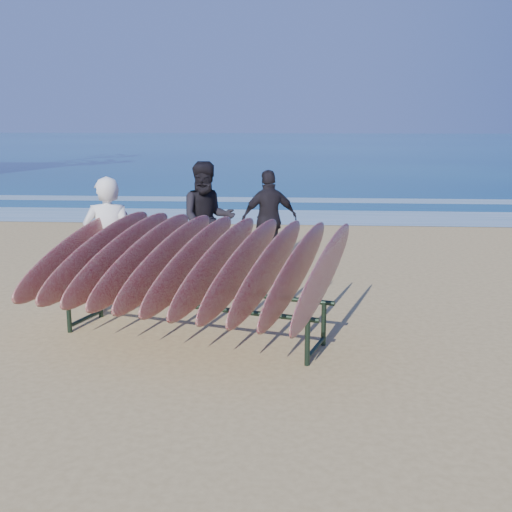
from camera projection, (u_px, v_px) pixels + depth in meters
The scene contains 8 objects.
ground at pixel (251, 358), 6.85m from camera, with size 120.00×120.00×0.00m, color tan.
ocean at pixel (297, 145), 60.47m from camera, with size 160.00×160.00×0.00m, color navy.
foam_near at pixel (281, 217), 16.60m from camera, with size 160.00×160.00×0.00m, color white.
foam_far at pixel (285, 200), 20.01m from camera, with size 160.00×160.00×0.00m, color white.
surfboard_rack at pixel (191, 263), 7.29m from camera, with size 3.74×3.28×1.46m.
person_white at pixel (109, 245), 8.39m from camera, with size 0.65×0.43×1.79m, color white.
person_dark_a at pixel (207, 220), 10.23m from camera, with size 0.90×0.70×1.85m, color black.
person_dark_b at pixel (269, 219), 10.91m from camera, with size 0.98×0.41×1.67m, color black.
Camera 1 is at (0.52, -6.45, 2.52)m, focal length 45.00 mm.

